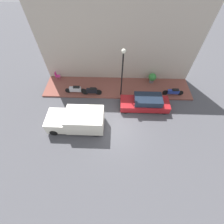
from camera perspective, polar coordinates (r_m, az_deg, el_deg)
name	(u,v)px	position (r m, az deg, el deg)	size (l,w,h in m)	color
ground_plane	(116,127)	(12.85, 1.69, -5.73)	(60.00, 60.00, 0.00)	#47474C
sidewalk	(117,88)	(15.82, 1.95, 9.27)	(2.99, 14.85, 0.16)	brown
building_facade	(118,43)	(14.88, 2.48, 24.70)	(0.30, 14.85, 7.94)	#B2A899
parked_car	(145,103)	(13.93, 12.61, 3.46)	(1.63, 4.40, 1.39)	maroon
delivery_van	(77,120)	(12.48, -13.32, -3.06)	(1.96, 4.57, 1.74)	silver
motorcycle_black	(92,91)	(14.82, -7.64, 7.92)	(0.30, 1.92, 0.84)	black
motorcycle_blue	(173,92)	(15.84, 22.33, 7.12)	(0.30, 2.02, 0.74)	navy
scooter_silver	(76,89)	(15.28, -13.73, 8.34)	(0.30, 2.10, 0.83)	#B7B7BF
streetlamp	(123,67)	(12.85, 4.04, 16.65)	(0.35, 0.35, 4.85)	black
potted_plant	(152,78)	(16.47, 15.07, 12.56)	(0.80, 0.80, 1.07)	slate
cafe_chair	(57,75)	(17.39, -20.25, 12.96)	(0.40, 0.40, 0.91)	#D8338C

